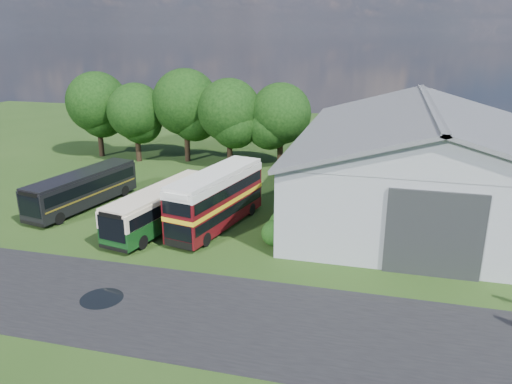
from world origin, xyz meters
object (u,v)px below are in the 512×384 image
(storage_shed, at_px, (424,155))
(bus_dark_single, at_px, (83,189))
(bus_green_single, at_px, (162,207))
(bus_maroon_double, at_px, (216,200))

(storage_shed, relative_size, bus_dark_single, 2.40)
(storage_shed, bearing_deg, bus_green_single, -152.78)
(bus_maroon_double, xyz_separation_m, bus_dark_single, (-11.38, 1.29, -0.54))
(bus_green_single, relative_size, bus_dark_single, 1.02)
(bus_green_single, height_order, bus_maroon_double, bus_maroon_double)
(storage_shed, height_order, bus_green_single, storage_shed)
(storage_shed, xyz_separation_m, bus_green_single, (-17.64, -9.07, -2.66))
(bus_green_single, bearing_deg, bus_dark_single, 174.84)
(bus_maroon_double, bearing_deg, bus_dark_single, -174.39)
(storage_shed, distance_m, bus_maroon_double, 16.27)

